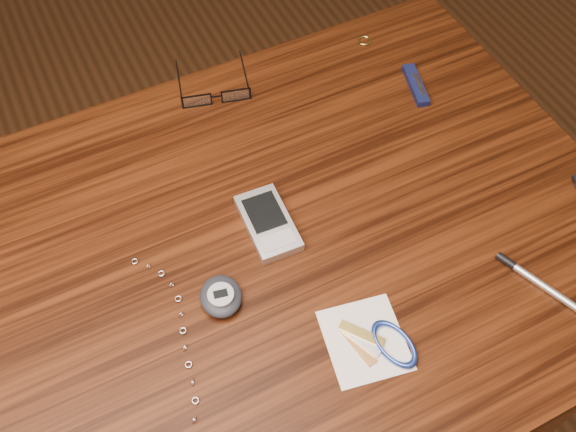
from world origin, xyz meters
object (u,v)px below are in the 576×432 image
silver_pen (532,278)px  pda_phone (268,223)px  notepad_keys (380,342)px  pocket_knife (416,85)px  desk (262,285)px  eyeglasses (216,96)px  pedometer (221,296)px

silver_pen → pda_phone: bearing=139.9°
notepad_keys → pocket_knife: size_ratio=1.35×
pda_phone → notepad_keys: 0.22m
desk → eyeglasses: size_ratio=7.42×
pedometer → pocket_knife: 0.47m
desk → pda_phone: bearing=47.7°
eyeglasses → pda_phone: 0.25m
eyeglasses → silver_pen: size_ratio=1.14×
desk → pocket_knife: pocket_knife is taller
eyeglasses → pocket_knife: (0.29, -0.11, -0.01)m
pedometer → silver_pen: 0.40m
pda_phone → notepad_keys: (0.05, -0.21, -0.00)m
notepad_keys → silver_pen: size_ratio=1.02×
pedometer → silver_pen: bearing=-22.2°
desk → silver_pen: size_ratio=8.49×
desk → notepad_keys: size_ratio=8.36×
desk → pda_phone: size_ratio=8.88×
pda_phone → silver_pen: pda_phone is taller
pocket_knife → pda_phone: bearing=-157.4°
eyeglasses → notepad_keys: eyeglasses is taller
notepad_keys → eyeglasses: bearing=92.5°
eyeglasses → desk: bearing=-101.0°
eyeglasses → pda_phone: (-0.03, -0.25, -0.00)m
notepad_keys → silver_pen: silver_pen is taller
eyeglasses → pocket_knife: 0.32m
notepad_keys → silver_pen: 0.22m
pda_phone → silver_pen: bearing=-40.1°
pda_phone → pocket_knife: size_ratio=1.27×
pocket_knife → silver_pen: 0.36m
pocket_knife → silver_pen: bearing=-98.8°
pda_phone → pedometer: 0.13m
pedometer → notepad_keys: 0.20m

